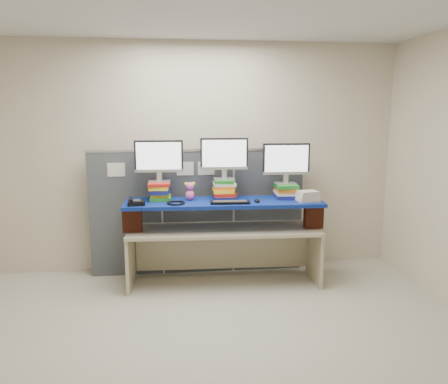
{
  "coord_description": "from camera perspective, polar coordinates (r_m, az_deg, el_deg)",
  "views": [
    {
      "loc": [
        -0.31,
        -3.39,
        1.99
      ],
      "look_at": [
        0.27,
        1.37,
        1.08
      ],
      "focal_mm": 35.0,
      "sensor_mm": 36.0,
      "label": 1
    }
  ],
  "objects": [
    {
      "name": "room",
      "position": [
        3.46,
        -1.68,
        0.93
      ],
      "size": [
        5.0,
        4.0,
        2.8
      ],
      "color": "beige",
      "rests_on": "ground"
    },
    {
      "name": "keyboard",
      "position": [
        4.76,
        0.8,
        -1.34
      ],
      "size": [
        0.43,
        0.16,
        0.03
      ],
      "rotation": [
        0.0,
        0.0,
        -0.05
      ],
      "color": "black",
      "rests_on": "blue_board"
    },
    {
      "name": "brick_pier_left",
      "position": [
        4.92,
        -11.89,
        -3.5
      ],
      "size": [
        0.21,
        0.12,
        0.28
      ],
      "primitive_type": "cube",
      "rotation": [
        0.0,
        0.0,
        -0.04
      ],
      "color": "maroon",
      "rests_on": "desk"
    },
    {
      "name": "binder_stack",
      "position": [
        4.96,
        10.9,
        -0.56
      ],
      "size": [
        0.26,
        0.22,
        0.11
      ],
      "rotation": [
        0.0,
        0.0,
        0.13
      ],
      "color": "beige",
      "rests_on": "blue_board"
    },
    {
      "name": "blue_board",
      "position": [
        4.91,
        0.0,
        -1.38
      ],
      "size": [
        2.23,
        0.65,
        0.04
      ],
      "primitive_type": "cube",
      "rotation": [
        0.0,
        0.0,
        -0.04
      ],
      "color": "navy",
      "rests_on": "brick_pier_left"
    },
    {
      "name": "desk_phone",
      "position": [
        4.78,
        -11.47,
        -1.33
      ],
      "size": [
        0.2,
        0.18,
        0.08
      ],
      "rotation": [
        0.0,
        0.0,
        0.1
      ],
      "color": "black",
      "rests_on": "blue_board"
    },
    {
      "name": "desk",
      "position": [
        5.01,
        0.0,
        -6.23
      ],
      "size": [
        2.19,
        0.72,
        0.66
      ],
      "rotation": [
        0.0,
        0.0,
        -0.04
      ],
      "color": "#B7AB8B",
      "rests_on": "ground"
    },
    {
      "name": "mouse",
      "position": [
        4.84,
        4.32,
        -1.13
      ],
      "size": [
        0.09,
        0.12,
        0.03
      ],
      "primitive_type": "ellipsoid",
      "rotation": [
        0.0,
        0.0,
        -0.32
      ],
      "color": "black",
      "rests_on": "blue_board"
    },
    {
      "name": "book_stack_left",
      "position": [
        4.99,
        -8.39,
        0.17
      ],
      "size": [
        0.26,
        0.3,
        0.2
      ],
      "color": "#217D26",
      "rests_on": "blue_board"
    },
    {
      "name": "brick_pier_right",
      "position": [
        5.07,
        11.61,
        -3.06
      ],
      "size": [
        0.21,
        0.12,
        0.28
      ],
      "primitive_type": "cube",
      "rotation": [
        0.0,
        0.0,
        -0.04
      ],
      "color": "maroon",
      "rests_on": "desk"
    },
    {
      "name": "monitor_right",
      "position": [
        5.06,
        8.12,
        4.02
      ],
      "size": [
        0.54,
        0.16,
        0.47
      ],
      "rotation": [
        0.0,
        0.0,
        -0.04
      ],
      "color": "#ACACB1",
      "rests_on": "book_stack_right"
    },
    {
      "name": "monitor_left",
      "position": [
        4.94,
        -8.5,
        4.35
      ],
      "size": [
        0.54,
        0.16,
        0.47
      ],
      "rotation": [
        0.0,
        0.0,
        -0.04
      ],
      "color": "#ACACB1",
      "rests_on": "book_stack_left"
    },
    {
      "name": "plush_toy",
      "position": [
        4.93,
        -4.47,
        0.14
      ],
      "size": [
        0.12,
        0.09,
        0.21
      ],
      "rotation": [
        0.0,
        0.0,
        -0.35
      ],
      "color": "pink",
      "rests_on": "blue_board"
    },
    {
      "name": "book_stack_center",
      "position": [
        5.0,
        -0.01,
        0.36
      ],
      "size": [
        0.26,
        0.32,
        0.23
      ],
      "color": "navy",
      "rests_on": "blue_board"
    },
    {
      "name": "cubicle_partition",
      "position": [
        5.32,
        -3.4,
        -2.53
      ],
      "size": [
        2.6,
        0.06,
        1.53
      ],
      "color": "#3F444B",
      "rests_on": "ground"
    },
    {
      "name": "book_stack_right",
      "position": [
        5.11,
        8.07,
        0.15
      ],
      "size": [
        0.27,
        0.31,
        0.16
      ],
      "color": "navy",
      "rests_on": "blue_board"
    },
    {
      "name": "headset",
      "position": [
        4.77,
        -6.3,
        -1.42
      ],
      "size": [
        0.2,
        0.2,
        0.02
      ],
      "primitive_type": "torus",
      "rotation": [
        0.0,
        0.0,
        0.02
      ],
      "color": "black",
      "rests_on": "blue_board"
    },
    {
      "name": "monitor_center",
      "position": [
        4.94,
        0.03,
        4.73
      ],
      "size": [
        0.54,
        0.16,
        0.47
      ],
      "rotation": [
        0.0,
        0.0,
        -0.04
      ],
      "color": "#ACACB1",
      "rests_on": "book_stack_center"
    }
  ]
}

